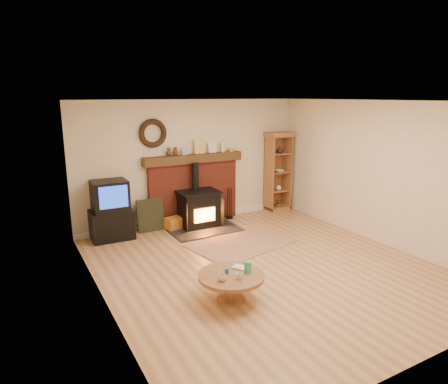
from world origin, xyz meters
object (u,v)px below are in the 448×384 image
curio_cabinet (277,172)px  wood_stove (199,210)px  tv_unit (111,211)px  coffee_table (231,279)px

curio_cabinet → wood_stove: bearing=-172.7°
wood_stove → tv_unit: bearing=173.8°
tv_unit → wood_stove: bearing=-6.2°
wood_stove → coffee_table: size_ratio=1.58×
wood_stove → tv_unit: size_ratio=1.23×
wood_stove → curio_cabinet: 2.26m
wood_stove → tv_unit: (-1.76, 0.19, 0.17)m
wood_stove → tv_unit: wood_stove is taller
wood_stove → curio_cabinet: curio_cabinet is taller
coffee_table → tv_unit: bearing=104.3°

